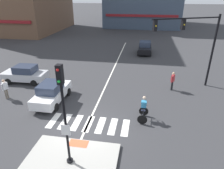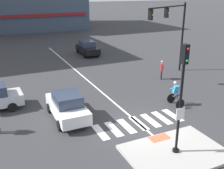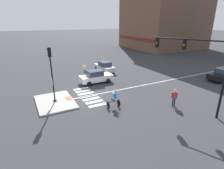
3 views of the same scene
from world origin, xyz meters
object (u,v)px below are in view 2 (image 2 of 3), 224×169
at_px(car_black_eastbound_distant, 88,48).
at_px(pedestrian_waiting_far_side, 162,68).
at_px(traffic_light_mast, 173,26).
at_px(cyclist, 176,93).
at_px(signal_pole, 182,91).
at_px(car_white_westbound_near, 67,106).

bearing_deg(car_black_eastbound_distant, pedestrian_waiting_far_side, -77.10).
bearing_deg(car_black_eastbound_distant, traffic_light_mast, -69.23).
bearing_deg(pedestrian_waiting_far_side, traffic_light_mast, 26.41).
relative_size(cyclist, pedestrian_waiting_far_side, 1.01).
relative_size(car_black_eastbound_distant, cyclist, 2.45).
relative_size(car_black_eastbound_distant, pedestrian_waiting_far_side, 2.46).
distance_m(traffic_light_mast, car_black_eastbound_distant, 11.99).
distance_m(signal_pole, traffic_light_mast, 12.70).
bearing_deg(traffic_light_mast, cyclist, -123.94).
bearing_deg(signal_pole, car_white_westbound_near, 121.68).
distance_m(signal_pole, pedestrian_waiting_far_side, 11.48).
height_order(signal_pole, traffic_light_mast, traffic_light_mast).
bearing_deg(car_black_eastbound_distant, car_white_westbound_near, -114.45).
bearing_deg(car_white_westbound_near, traffic_light_mast, 22.21).
bearing_deg(cyclist, signal_pole, -127.38).
height_order(signal_pole, car_white_westbound_near, signal_pole).
height_order(car_white_westbound_near, pedestrian_waiting_far_side, pedestrian_waiting_far_side).
bearing_deg(traffic_light_mast, signal_pole, -125.52).
bearing_deg(car_black_eastbound_distant, cyclist, -89.21).
xyz_separation_m(signal_pole, car_black_eastbound_distant, (3.29, 20.98, -2.43)).
xyz_separation_m(signal_pole, cyclist, (3.52, 4.61, -2.37)).
xyz_separation_m(traffic_light_mast, pedestrian_waiting_far_side, (-1.44, -0.72, -3.48)).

